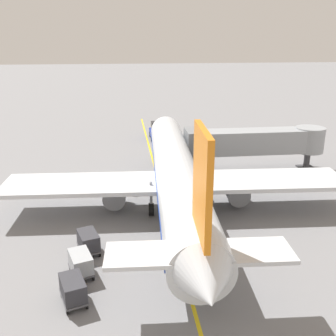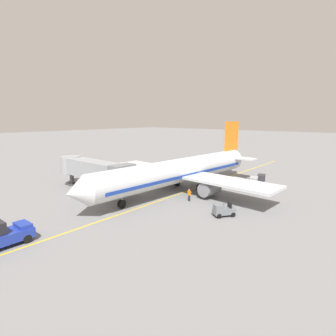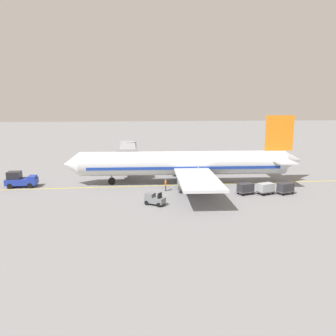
{
  "view_description": "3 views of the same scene",
  "coord_description": "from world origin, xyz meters",
  "px_view_note": "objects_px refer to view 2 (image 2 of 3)",
  "views": [
    {
      "loc": [
        -3.65,
        -32.48,
        14.74
      ],
      "look_at": [
        0.3,
        0.43,
        3.5
      ],
      "focal_mm": 41.47,
      "sensor_mm": 36.0,
      "label": 1
    },
    {
      "loc": [
        -24.25,
        32.4,
        11.38
      ],
      "look_at": [
        1.28,
        2.49,
        3.99
      ],
      "focal_mm": 28.85,
      "sensor_mm": 36.0,
      "label": 2
    },
    {
      "loc": [
        -48.67,
        8.13,
        12.22
      ],
      "look_at": [
        2.68,
        2.27,
        2.21
      ],
      "focal_mm": 34.99,
      "sensor_mm": 36.0,
      "label": 3
    }
  ],
  "objects_px": {
    "baggage_tug_lead": "(223,210)",
    "ground_crew_wing_walker": "(189,194)",
    "parked_airliner": "(181,171)",
    "baggage_cart_third_in_train": "(261,178)",
    "jet_bridge": "(93,169)",
    "baggage_cart_second_in_train": "(254,181)",
    "pushback_tractor": "(3,234)",
    "baggage_cart_front": "(245,184)"
  },
  "relations": [
    {
      "from": "parked_airliner",
      "to": "baggage_cart_second_in_train",
      "type": "height_order",
      "value": "parked_airliner"
    },
    {
      "from": "jet_bridge",
      "to": "baggage_cart_front",
      "type": "height_order",
      "value": "jet_bridge"
    },
    {
      "from": "parked_airliner",
      "to": "jet_bridge",
      "type": "bearing_deg",
      "value": 40.82
    },
    {
      "from": "ground_crew_wing_walker",
      "to": "baggage_tug_lead",
      "type": "bearing_deg",
      "value": 161.93
    },
    {
      "from": "baggage_cart_third_in_train",
      "to": "ground_crew_wing_walker",
      "type": "distance_m",
      "value": 16.72
    },
    {
      "from": "baggage_tug_lead",
      "to": "ground_crew_wing_walker",
      "type": "xyz_separation_m",
      "value": [
        6.44,
        -2.1,
        0.24
      ]
    },
    {
      "from": "jet_bridge",
      "to": "baggage_cart_front",
      "type": "relative_size",
      "value": 5.43
    },
    {
      "from": "baggage_cart_second_in_train",
      "to": "parked_airliner",
      "type": "bearing_deg",
      "value": 52.83
    },
    {
      "from": "baggage_cart_second_in_train",
      "to": "ground_crew_wing_walker",
      "type": "xyz_separation_m",
      "value": [
        3.4,
        13.57,
        0.0
      ]
    },
    {
      "from": "parked_airliner",
      "to": "baggage_tug_lead",
      "type": "xyz_separation_m",
      "value": [
        -10.65,
        5.64,
        -2.47
      ]
    },
    {
      "from": "jet_bridge",
      "to": "ground_crew_wing_walker",
      "type": "bearing_deg",
      "value": -159.62
    },
    {
      "from": "baggage_cart_front",
      "to": "baggage_cart_third_in_train",
      "type": "relative_size",
      "value": 1.0
    },
    {
      "from": "pushback_tractor",
      "to": "baggage_cart_front",
      "type": "relative_size",
      "value": 1.49
    },
    {
      "from": "pushback_tractor",
      "to": "baggage_cart_front",
      "type": "xyz_separation_m",
      "value": [
        -7.96,
        -32.28,
        -0.15
      ]
    },
    {
      "from": "baggage_cart_front",
      "to": "ground_crew_wing_walker",
      "type": "xyz_separation_m",
      "value": [
        3.12,
        10.78,
        0.0
      ]
    },
    {
      "from": "jet_bridge",
      "to": "baggage_tug_lead",
      "type": "distance_m",
      "value": 21.44
    },
    {
      "from": "baggage_cart_second_in_train",
      "to": "pushback_tractor",
      "type": "bearing_deg",
      "value": 76.78
    },
    {
      "from": "jet_bridge",
      "to": "baggage_cart_second_in_train",
      "type": "height_order",
      "value": "jet_bridge"
    },
    {
      "from": "parked_airliner",
      "to": "ground_crew_wing_walker",
      "type": "xyz_separation_m",
      "value": [
        -4.21,
        3.54,
        -2.23
      ]
    },
    {
      "from": "pushback_tractor",
      "to": "ground_crew_wing_walker",
      "type": "relative_size",
      "value": 2.62
    },
    {
      "from": "baggage_cart_third_in_train",
      "to": "ground_crew_wing_walker",
      "type": "xyz_separation_m",
      "value": [
        3.59,
        16.32,
        0.0
      ]
    },
    {
      "from": "parked_airliner",
      "to": "pushback_tractor",
      "type": "bearing_deg",
      "value": 88.56
    },
    {
      "from": "jet_bridge",
      "to": "ground_crew_wing_walker",
      "type": "height_order",
      "value": "jet_bridge"
    },
    {
      "from": "pushback_tractor",
      "to": "baggage_cart_front",
      "type": "distance_m",
      "value": 33.25
    },
    {
      "from": "jet_bridge",
      "to": "baggage_tug_lead",
      "type": "bearing_deg",
      "value": -171.05
    },
    {
      "from": "baggage_tug_lead",
      "to": "baggage_cart_third_in_train",
      "type": "relative_size",
      "value": 0.92
    },
    {
      "from": "parked_airliner",
      "to": "baggage_cart_third_in_train",
      "type": "height_order",
      "value": "parked_airliner"
    },
    {
      "from": "jet_bridge",
      "to": "baggage_cart_second_in_train",
      "type": "xyz_separation_m",
      "value": [
        -17.96,
        -18.98,
        -2.51
      ]
    },
    {
      "from": "ground_crew_wing_walker",
      "to": "baggage_cart_front",
      "type": "bearing_deg",
      "value": -106.15
    },
    {
      "from": "pushback_tractor",
      "to": "baggage_cart_third_in_train",
      "type": "xyz_separation_m",
      "value": [
        -8.43,
        -37.83,
        -0.15
      ]
    },
    {
      "from": "parked_airliner",
      "to": "baggage_cart_second_in_train",
      "type": "distance_m",
      "value": 12.79
    },
    {
      "from": "jet_bridge",
      "to": "baggage_tug_lead",
      "type": "relative_size",
      "value": 5.9
    },
    {
      "from": "parked_airliner",
      "to": "baggage_cart_second_in_train",
      "type": "bearing_deg",
      "value": -127.17
    },
    {
      "from": "baggage_cart_front",
      "to": "baggage_cart_second_in_train",
      "type": "height_order",
      "value": "same"
    },
    {
      "from": "baggage_tug_lead",
      "to": "baggage_cart_front",
      "type": "height_order",
      "value": "baggage_tug_lead"
    },
    {
      "from": "baggage_tug_lead",
      "to": "baggage_cart_front",
      "type": "bearing_deg",
      "value": -75.54
    },
    {
      "from": "jet_bridge",
      "to": "baggage_tug_lead",
      "type": "height_order",
      "value": "jet_bridge"
    },
    {
      "from": "jet_bridge",
      "to": "pushback_tractor",
      "type": "relative_size",
      "value": 3.64
    },
    {
      "from": "pushback_tractor",
      "to": "baggage_tug_lead",
      "type": "relative_size",
      "value": 1.62
    },
    {
      "from": "jet_bridge",
      "to": "baggage_tug_lead",
      "type": "xyz_separation_m",
      "value": [
        -21.0,
        -3.31,
        -2.75
      ]
    },
    {
      "from": "jet_bridge",
      "to": "baggage_cart_second_in_train",
      "type": "bearing_deg",
      "value": -133.42
    },
    {
      "from": "pushback_tractor",
      "to": "baggage_tug_lead",
      "type": "distance_m",
      "value": 22.45
    }
  ]
}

